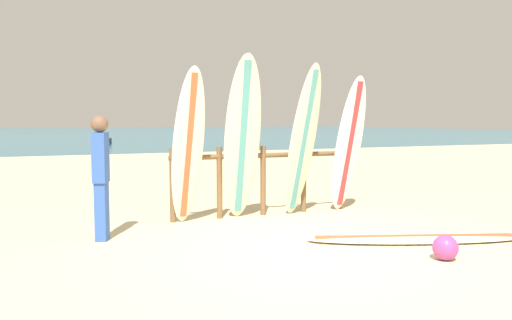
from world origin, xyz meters
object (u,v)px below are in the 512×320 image
object	(u,v)px
surfboard_leaning_far_left	(188,147)
surfboard_lying_on_sand	(415,238)
small_boat_offshore	(103,140)
surfboard_leaning_center	(349,145)
surfboard_leaning_center_left	(303,142)
beach_ball	(445,248)
beachgoer_standing	(101,172)
surfboard_rack	(263,173)
surfboard_leaning_left	(242,139)

from	to	relation	value
surfboard_leaning_far_left	surfboard_lying_on_sand	xyz separation A→B (m)	(2.43, -2.02, -1.11)
surfboard_lying_on_sand	small_boat_offshore	distance (m)	27.45
surfboard_leaning_far_left	surfboard_leaning_center	distance (m)	2.74
surfboard_leaning_center_left	beach_ball	bearing A→B (deg)	-83.04
beachgoer_standing	small_boat_offshore	world-z (taller)	beachgoer_standing
surfboard_leaning_center_left	beachgoer_standing	distance (m)	3.11
surfboard_leaning_center_left	surfboard_rack	bearing A→B (deg)	139.72
surfboard_leaning_left	small_boat_offshore	world-z (taller)	surfboard_leaning_left
surfboard_leaning_center	surfboard_leaning_center_left	bearing A→B (deg)	-173.00
beach_ball	surfboard_rack	bearing A→B (deg)	104.74
surfboard_leaning_far_left	surfboard_lying_on_sand	distance (m)	3.35
surfboard_leaning_far_left	surfboard_leaning_left	world-z (taller)	surfboard_leaning_left
surfboard_leaning_left	surfboard_leaning_center_left	size ratio (longest dim) A/B	1.05
surfboard_rack	small_boat_offshore	size ratio (longest dim) A/B	1.24
surfboard_rack	surfboard_leaning_center_left	bearing A→B (deg)	-40.28
surfboard_leaning_center_left	small_boat_offshore	bearing A→B (deg)	91.68
surfboard_rack	surfboard_leaning_far_left	xyz separation A→B (m)	(-1.32, -0.32, 0.47)
surfboard_lying_on_sand	small_boat_offshore	world-z (taller)	small_boat_offshore
surfboard_rack	surfboard_leaning_center	world-z (taller)	surfboard_leaning_center
surfboard_lying_on_sand	small_boat_offshore	bearing A→B (deg)	92.85
surfboard_rack	surfboard_leaning_center	distance (m)	1.52
surfboard_leaning_far_left	small_boat_offshore	distance (m)	25.43
beach_ball	small_boat_offshore	bearing A→B (deg)	92.20
surfboard_leaning_center_left	beach_ball	distance (m)	2.95
surfboard_lying_on_sand	beachgoer_standing	size ratio (longest dim) A/B	1.76
surfboard_leaning_far_left	beach_ball	size ratio (longest dim) A/B	8.21
beachgoer_standing	beach_ball	distance (m)	4.22
small_boat_offshore	beach_ball	bearing A→B (deg)	-87.80
surfboard_leaning_left	surfboard_leaning_center_left	world-z (taller)	surfboard_leaning_left
surfboard_leaning_left	beachgoer_standing	xyz separation A→B (m)	(-2.12, -0.51, -0.38)
surfboard_leaning_center_left	beachgoer_standing	xyz separation A→B (m)	(-3.07, -0.36, -0.32)
surfboard_leaning_center	beachgoer_standing	distance (m)	4.03
surfboard_leaning_center_left	surfboard_leaning_center	size ratio (longest dim) A/B	1.06
beach_ball	surfboard_leaning_far_left	bearing A→B (deg)	127.18
surfboard_leaning_center	beachgoer_standing	world-z (taller)	surfboard_leaning_center
surfboard_leaning_far_left	surfboard_leaning_center	bearing A→B (deg)	0.26
surfboard_leaning_center	surfboard_lying_on_sand	world-z (taller)	surfboard_leaning_center
surfboard_rack	beachgoer_standing	world-z (taller)	beachgoer_standing
surfboard_leaning_far_left	beachgoer_standing	bearing A→B (deg)	-159.92
surfboard_leaning_center_left	surfboard_leaning_center	distance (m)	0.93
surfboard_leaning_far_left	surfboard_lying_on_sand	bearing A→B (deg)	-39.71
surfboard_leaning_left	surfboard_rack	bearing A→B (deg)	30.42
surfboard_rack	surfboard_leaning_center	xyz separation A→B (m)	(1.42, -0.31, 0.45)
surfboard_leaning_far_left	beachgoer_standing	xyz separation A→B (m)	(-1.26, -0.46, -0.27)
surfboard_lying_on_sand	beach_ball	xyz separation A→B (m)	(-0.28, -0.82, 0.10)
surfboard_leaning_left	surfboard_leaning_center	bearing A→B (deg)	-1.09
surfboard_lying_on_sand	surfboard_leaning_center	bearing A→B (deg)	81.34
surfboard_leaning_center	beach_ball	world-z (taller)	surfboard_leaning_center
surfboard_leaning_center_left	surfboard_lying_on_sand	bearing A→B (deg)	-72.24
surfboard_leaning_left	surfboard_leaning_center	size ratio (longest dim) A/B	1.12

